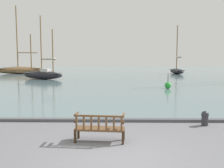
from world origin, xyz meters
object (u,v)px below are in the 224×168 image
(sailboat_far_starboard, at_px, (43,74))
(sailboat_nearest_starboard, at_px, (177,70))
(sailboat_distant_harbor, at_px, (19,69))
(mooring_bollard, at_px, (205,117))
(park_bench, at_px, (100,128))
(channel_buoy, at_px, (168,85))

(sailboat_far_starboard, height_order, sailboat_nearest_starboard, sailboat_nearest_starboard)
(sailboat_distant_harbor, xyz_separation_m, mooring_bollard, (20.49, -33.49, -0.51))
(sailboat_far_starboard, relative_size, sailboat_nearest_starboard, 0.96)
(park_bench, relative_size, mooring_bollard, 2.75)
(sailboat_far_starboard, relative_size, channel_buoy, 6.34)
(park_bench, bearing_deg, channel_buoy, 69.90)
(sailboat_far_starboard, distance_m, sailboat_nearest_starboard, 23.33)
(park_bench, distance_m, sailboat_distant_harbor, 39.13)
(sailboat_distant_harbor, xyz_separation_m, sailboat_far_starboard, (7.55, -11.64, -0.05))
(sailboat_distant_harbor, height_order, mooring_bollard, sailboat_distant_harbor)
(sailboat_far_starboard, bearing_deg, sailboat_nearest_starboard, 30.91)
(sailboat_distant_harbor, bearing_deg, channel_buoy, -45.17)
(sailboat_nearest_starboard, relative_size, mooring_bollard, 14.05)
(sailboat_far_starboard, bearing_deg, mooring_bollard, -59.36)
(sailboat_nearest_starboard, distance_m, channel_buoy, 22.77)
(sailboat_far_starboard, bearing_deg, sailboat_distant_harbor, 122.96)
(sailboat_distant_harbor, height_order, channel_buoy, sailboat_distant_harbor)
(sailboat_far_starboard, height_order, channel_buoy, sailboat_far_starboard)
(park_bench, height_order, sailboat_nearest_starboard, sailboat_nearest_starboard)
(park_bench, distance_m, mooring_bollard, 4.61)
(park_bench, height_order, sailboat_far_starboard, sailboat_far_starboard)
(park_bench, relative_size, channel_buoy, 1.29)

